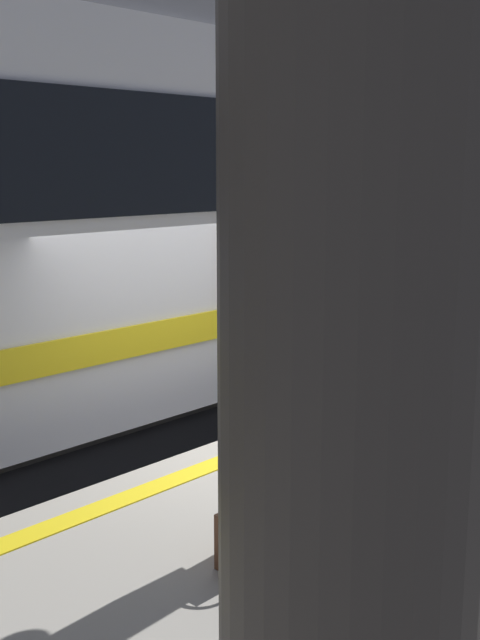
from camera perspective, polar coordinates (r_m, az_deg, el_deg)
The scene contains 7 objects.
ground_plane at distance 6.25m, azimuth 1.66°, elevation -17.27°, with size 25.16×25.16×0.00m, color #3D3D3F.
safety_line at distance 5.62m, azimuth 4.04°, elevation -8.18°, with size 14.14×0.16×0.01m, color yellow.
track_rail_near at distance 7.31m, azimuth -8.39°, elevation -12.29°, with size 18.75×0.08×0.16m, color slate.
track_rail_far at distance 8.41m, azimuth -14.58°, elevation -9.36°, with size 18.75×0.08×0.16m, color slate.
passenger at distance 3.95m, azimuth 3.51°, elevation -0.61°, with size 0.57×0.55×1.79m.
handbag at distance 3.85m, azimuth 0.65°, elevation -15.11°, with size 0.31×0.28×0.34m.
station_column at distance 0.98m, azimuth 9.09°, elevation 12.78°, with size 0.36×0.36×3.77m, color #38332D.
Camera 1 is at (4.12, 3.63, 2.97)m, focal length 44.20 mm.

